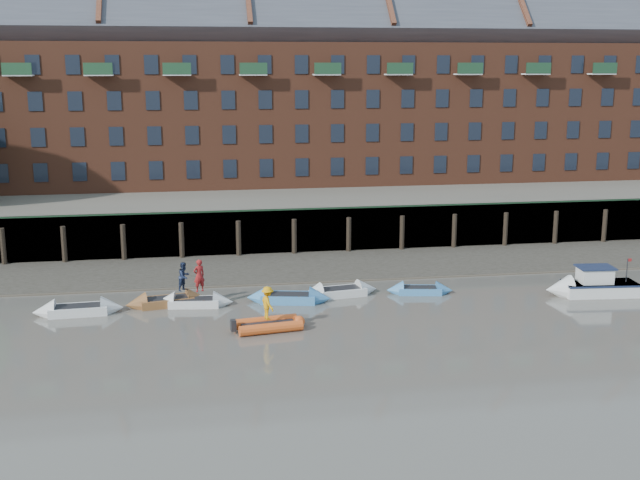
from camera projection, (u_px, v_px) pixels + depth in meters
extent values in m
plane|color=#5E5950|center=(312.00, 366.00, 36.67)|extent=(220.00, 220.00, 0.00)
cube|color=#3D382F|center=(272.00, 268.00, 54.01)|extent=(110.00, 8.00, 0.50)
cube|color=#4C4336|center=(278.00, 282.00, 50.73)|extent=(110.00, 1.60, 0.10)
cube|color=#2D2A26|center=(266.00, 232.00, 57.90)|extent=(110.00, 0.80, 3.20)
cylinder|color=black|center=(3.00, 247.00, 54.53)|extent=(0.36, 0.36, 2.60)
cylinder|color=black|center=(64.00, 245.00, 55.16)|extent=(0.36, 0.36, 2.60)
cylinder|color=black|center=(124.00, 243.00, 55.78)|extent=(0.36, 0.36, 2.60)
cylinder|color=black|center=(182.00, 241.00, 56.40)|extent=(0.36, 0.36, 2.60)
cylinder|color=black|center=(239.00, 239.00, 57.03)|extent=(0.36, 0.36, 2.60)
cylinder|color=black|center=(294.00, 237.00, 57.65)|extent=(0.36, 0.36, 2.60)
cylinder|color=black|center=(349.00, 235.00, 58.28)|extent=(0.36, 0.36, 2.60)
cylinder|color=black|center=(402.00, 233.00, 58.90)|extent=(0.36, 0.36, 2.60)
cylinder|color=black|center=(454.00, 231.00, 59.53)|extent=(0.36, 0.36, 2.60)
cylinder|color=black|center=(505.00, 230.00, 60.15)|extent=(0.36, 0.36, 2.60)
cylinder|color=black|center=(555.00, 228.00, 60.77)|extent=(0.36, 0.36, 2.60)
cylinder|color=black|center=(605.00, 226.00, 61.40)|extent=(0.36, 0.36, 2.60)
cube|color=#264C2D|center=(266.00, 210.00, 57.25)|extent=(110.00, 0.06, 0.10)
cube|color=#5E594D|center=(251.00, 201.00, 71.01)|extent=(110.00, 28.00, 3.20)
cube|color=brown|center=(249.00, 113.00, 70.32)|extent=(80.00, 10.00, 12.00)
cube|color=#42444C|center=(247.00, 29.00, 68.76)|extent=(80.60, 15.56, 15.56)
cube|color=black|center=(1.00, 173.00, 63.27)|extent=(1.10, 0.12, 1.50)
cube|color=black|center=(41.00, 173.00, 63.74)|extent=(1.10, 0.12, 1.50)
cube|color=black|center=(80.00, 172.00, 64.21)|extent=(1.10, 0.12, 1.50)
cube|color=black|center=(118.00, 171.00, 64.68)|extent=(1.10, 0.12, 1.50)
cube|color=black|center=(156.00, 170.00, 65.15)|extent=(1.10, 0.12, 1.50)
cube|color=black|center=(193.00, 169.00, 65.61)|extent=(1.10, 0.12, 1.50)
cube|color=black|center=(230.00, 169.00, 66.08)|extent=(1.10, 0.12, 1.50)
cube|color=black|center=(266.00, 168.00, 66.55)|extent=(1.10, 0.12, 1.50)
cube|color=black|center=(302.00, 167.00, 67.02)|extent=(1.10, 0.12, 1.50)
cube|color=black|center=(337.00, 166.00, 67.49)|extent=(1.10, 0.12, 1.50)
cube|color=black|center=(372.00, 166.00, 67.96)|extent=(1.10, 0.12, 1.50)
cube|color=black|center=(406.00, 165.00, 68.42)|extent=(1.10, 0.12, 1.50)
cube|color=black|center=(440.00, 164.00, 68.89)|extent=(1.10, 0.12, 1.50)
cube|color=black|center=(473.00, 164.00, 69.36)|extent=(1.10, 0.12, 1.50)
cube|color=black|center=(506.00, 163.00, 69.83)|extent=(1.10, 0.12, 1.50)
cube|color=black|center=(539.00, 162.00, 70.30)|extent=(1.10, 0.12, 1.50)
cube|color=black|center=(571.00, 162.00, 70.77)|extent=(1.10, 0.12, 1.50)
cube|color=black|center=(602.00, 161.00, 71.23)|extent=(1.10, 0.12, 1.50)
cube|color=black|center=(633.00, 160.00, 71.70)|extent=(1.10, 0.12, 1.50)
cube|color=black|center=(38.00, 137.00, 63.13)|extent=(1.10, 0.12, 1.50)
cube|color=black|center=(77.00, 137.00, 63.60)|extent=(1.10, 0.12, 1.50)
cube|color=black|center=(116.00, 136.00, 64.07)|extent=(1.10, 0.12, 1.50)
cube|color=black|center=(154.00, 136.00, 64.54)|extent=(1.10, 0.12, 1.50)
cube|color=black|center=(192.00, 135.00, 65.01)|extent=(1.10, 0.12, 1.50)
cube|color=black|center=(229.00, 135.00, 65.47)|extent=(1.10, 0.12, 1.50)
cube|color=black|center=(266.00, 134.00, 65.94)|extent=(1.10, 0.12, 1.50)
cube|color=black|center=(302.00, 134.00, 66.41)|extent=(1.10, 0.12, 1.50)
cube|color=black|center=(337.00, 133.00, 66.88)|extent=(1.10, 0.12, 1.50)
cube|color=black|center=(372.00, 133.00, 67.35)|extent=(1.10, 0.12, 1.50)
cube|color=black|center=(407.00, 132.00, 67.82)|extent=(1.10, 0.12, 1.50)
cube|color=black|center=(441.00, 132.00, 68.28)|extent=(1.10, 0.12, 1.50)
cube|color=black|center=(475.00, 131.00, 68.75)|extent=(1.10, 0.12, 1.50)
cube|color=black|center=(508.00, 131.00, 69.22)|extent=(1.10, 0.12, 1.50)
cube|color=black|center=(541.00, 130.00, 69.69)|extent=(1.10, 0.12, 1.50)
cube|color=black|center=(573.00, 130.00, 70.16)|extent=(1.10, 0.12, 1.50)
cube|color=black|center=(605.00, 129.00, 70.63)|extent=(1.10, 0.12, 1.50)
cube|color=black|center=(636.00, 129.00, 71.09)|extent=(1.10, 0.12, 1.50)
cube|color=black|center=(35.00, 101.00, 62.52)|extent=(1.10, 0.12, 1.50)
cube|color=black|center=(75.00, 101.00, 62.99)|extent=(1.10, 0.12, 1.50)
cube|color=black|center=(114.00, 101.00, 63.46)|extent=(1.10, 0.12, 1.50)
cube|color=black|center=(153.00, 100.00, 63.93)|extent=(1.10, 0.12, 1.50)
cube|color=black|center=(191.00, 100.00, 64.40)|extent=(1.10, 0.12, 1.50)
cube|color=black|center=(228.00, 100.00, 64.87)|extent=(1.10, 0.12, 1.50)
cube|color=black|center=(265.00, 100.00, 65.33)|extent=(1.10, 0.12, 1.50)
cube|color=black|center=(302.00, 99.00, 65.80)|extent=(1.10, 0.12, 1.50)
cube|color=black|center=(337.00, 99.00, 66.27)|extent=(1.10, 0.12, 1.50)
cube|color=black|center=(373.00, 99.00, 66.74)|extent=(1.10, 0.12, 1.50)
cube|color=black|center=(408.00, 99.00, 67.21)|extent=(1.10, 0.12, 1.50)
cube|color=black|center=(442.00, 98.00, 67.68)|extent=(1.10, 0.12, 1.50)
cube|color=black|center=(476.00, 98.00, 68.14)|extent=(1.10, 0.12, 1.50)
cube|color=black|center=(509.00, 98.00, 68.61)|extent=(1.10, 0.12, 1.50)
cube|color=black|center=(543.00, 98.00, 69.08)|extent=(1.10, 0.12, 1.50)
cube|color=black|center=(575.00, 97.00, 69.55)|extent=(1.10, 0.12, 1.50)
cube|color=black|center=(607.00, 97.00, 70.02)|extent=(1.10, 0.12, 1.50)
cube|color=black|center=(639.00, 97.00, 70.49)|extent=(1.10, 0.12, 1.50)
cube|color=black|center=(33.00, 65.00, 61.92)|extent=(1.10, 0.12, 1.50)
cube|color=black|center=(73.00, 65.00, 62.38)|extent=(1.10, 0.12, 1.50)
cube|color=black|center=(112.00, 65.00, 62.85)|extent=(1.10, 0.12, 1.50)
cube|color=black|center=(151.00, 65.00, 63.32)|extent=(1.10, 0.12, 1.50)
cube|color=black|center=(190.00, 65.00, 63.79)|extent=(1.10, 0.12, 1.50)
cube|color=black|center=(227.00, 65.00, 64.26)|extent=(1.10, 0.12, 1.50)
cube|color=black|center=(265.00, 65.00, 64.73)|extent=(1.10, 0.12, 1.50)
cube|color=black|center=(301.00, 65.00, 65.19)|extent=(1.10, 0.12, 1.50)
cube|color=black|center=(338.00, 65.00, 65.66)|extent=(1.10, 0.12, 1.50)
cube|color=black|center=(373.00, 64.00, 66.13)|extent=(1.10, 0.12, 1.50)
cube|color=black|center=(409.00, 64.00, 66.60)|extent=(1.10, 0.12, 1.50)
cube|color=black|center=(443.00, 64.00, 67.07)|extent=(1.10, 0.12, 1.50)
cube|color=black|center=(477.00, 64.00, 67.54)|extent=(1.10, 0.12, 1.50)
cube|color=black|center=(511.00, 64.00, 68.00)|extent=(1.10, 0.12, 1.50)
cube|color=black|center=(544.00, 64.00, 68.47)|extent=(1.10, 0.12, 1.50)
cube|color=black|center=(577.00, 64.00, 68.94)|extent=(1.10, 0.12, 1.50)
cube|color=black|center=(610.00, 64.00, 69.41)|extent=(1.10, 0.12, 1.50)
cube|color=silver|center=(78.00, 310.00, 44.15)|extent=(3.20, 1.58, 0.49)
cone|color=silver|center=(113.00, 308.00, 44.53)|extent=(1.29, 1.48, 1.41)
cone|color=silver|center=(44.00, 312.00, 43.77)|extent=(1.29, 1.48, 1.41)
cube|color=black|center=(78.00, 306.00, 44.10)|extent=(2.66, 1.20, 0.06)
cube|color=brown|center=(167.00, 302.00, 45.75)|extent=(3.18, 1.86, 0.47)
cone|color=brown|center=(197.00, 299.00, 46.31)|extent=(1.38, 1.53, 1.35)
cone|color=brown|center=(136.00, 305.00, 45.18)|extent=(1.38, 1.53, 1.35)
cube|color=black|center=(167.00, 298.00, 45.70)|extent=(2.63, 1.44, 0.06)
cube|color=silver|center=(194.00, 302.00, 45.64)|extent=(2.95, 1.57, 0.44)
cone|color=silver|center=(223.00, 302.00, 45.73)|extent=(1.23, 1.39, 1.28)
cone|color=silver|center=(165.00, 303.00, 45.55)|extent=(1.23, 1.39, 1.28)
cube|color=black|center=(194.00, 299.00, 45.60)|extent=(2.45, 1.21, 0.06)
cube|color=#4083BD|center=(289.00, 298.00, 46.38)|extent=(3.35, 2.03, 0.49)
cone|color=#4083BD|center=(320.00, 298.00, 46.30)|extent=(1.48, 1.63, 1.41)
cone|color=#4083BD|center=(257.00, 298.00, 46.47)|extent=(1.48, 1.63, 1.41)
cube|color=black|center=(289.00, 294.00, 46.33)|extent=(2.77, 1.58, 0.06)
cube|color=silver|center=(340.00, 292.00, 47.65)|extent=(3.20, 1.83, 0.47)
cone|color=silver|center=(367.00, 289.00, 48.19)|extent=(1.38, 1.53, 1.37)
cone|color=silver|center=(311.00, 295.00, 47.11)|extent=(1.38, 1.53, 1.37)
cube|color=black|center=(340.00, 288.00, 47.60)|extent=(2.65, 1.41, 0.06)
cube|color=#4083BD|center=(420.00, 290.00, 48.12)|extent=(2.71, 1.58, 0.40)
cone|color=#4083BD|center=(444.00, 290.00, 48.10)|extent=(1.18, 1.31, 1.15)
cone|color=#4083BD|center=(395.00, 290.00, 48.14)|extent=(1.18, 1.31, 1.15)
cube|color=black|center=(420.00, 287.00, 48.08)|extent=(2.25, 1.22, 0.06)
cylinder|color=#D9541C|center=(266.00, 321.00, 42.11)|extent=(3.37, 1.05, 0.55)
cylinder|color=#D9541C|center=(271.00, 328.00, 41.03)|extent=(3.37, 1.05, 0.55)
sphere|color=#D9541C|center=(299.00, 322.00, 42.07)|extent=(0.63, 0.63, 0.63)
cube|color=black|center=(268.00, 325.00, 41.57)|extent=(2.88, 1.36, 0.19)
cube|color=silver|center=(600.00, 289.00, 47.76)|extent=(4.48, 2.12, 0.80)
cone|color=silver|center=(558.00, 290.00, 47.56)|extent=(1.62, 1.88, 1.77)
cube|color=#19233F|center=(600.00, 283.00, 47.68)|extent=(4.48, 2.15, 0.12)
cube|color=silver|center=(595.00, 275.00, 47.55)|extent=(1.96, 1.47, 0.88)
cube|color=#19233F|center=(595.00, 267.00, 47.44)|extent=(2.24, 1.67, 0.09)
imported|color=maroon|center=(199.00, 276.00, 45.30)|extent=(0.81, 0.71, 1.87)
imported|color=#19233F|center=(184.00, 276.00, 45.52)|extent=(1.00, 1.02, 1.66)
imported|color=orange|center=(268.00, 303.00, 41.28)|extent=(0.97, 1.27, 1.74)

